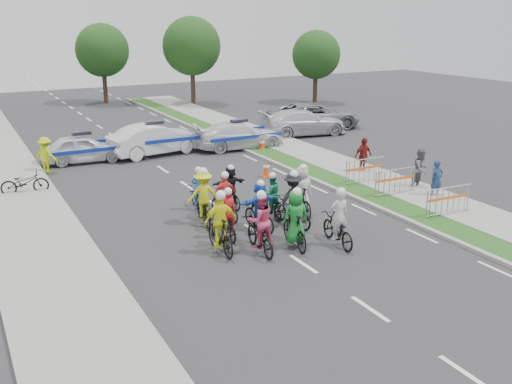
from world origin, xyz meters
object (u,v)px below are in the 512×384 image
rider_7 (301,196)px  rider_11 (230,189)px  police_car_0 (83,149)px  spectator_2 (363,156)px  cone_0 (266,169)px  barrier_0 (448,202)px  rider_0 (338,226)px  cone_1 (262,144)px  tree_2 (316,55)px  rider_4 (292,204)px  rider_8 (271,201)px  tree_1 (192,46)px  rider_5 (259,209)px  barrier_2 (364,172)px  rider_9 (224,201)px  rider_10 (203,202)px  civilian_sedan (303,122)px  parked_bike (25,183)px  rider_1 (295,224)px  rider_12 (198,195)px  spectator_1 (421,169)px  marshal_hiviz (46,155)px  rider_2 (260,229)px  police_car_1 (155,139)px  spectator_0 (437,179)px  civilian_suv (315,116)px  rider_6 (227,221)px  rider_3 (220,229)px  tree_4 (102,50)px

rider_7 → rider_11: rider_7 is taller
police_car_0 → spectator_2: bearing=-121.5°
cone_0 → barrier_0: bearing=-68.4°
rider_0 → cone_1: (4.20, 12.42, -0.29)m
rider_11 → tree_2: (17.63, 20.44, 3.12)m
barrier_0 → cone_0: size_ratio=2.86×
rider_0 → rider_4: (-0.36, 2.12, 0.14)m
rider_8 → rider_11: rider_8 is taller
tree_1 → tree_2: size_ratio=1.18×
rider_5 → barrier_2: 7.00m
rider_9 → tree_1: 27.50m
rider_4 → rider_10: size_ratio=0.97×
civilian_sedan → parked_bike: (-16.22, -4.57, -0.28)m
barrier_2 → rider_1: bearing=-144.8°
rider_0 → tree_2: (16.27, 25.27, 3.21)m
barrier_0 → rider_10: bearing=155.8°
rider_12 → barrier_0: rider_12 is taller
rider_4 → tree_2: 28.67m
rider_0 → spectator_1: (6.53, 3.21, 0.23)m
rider_5 → rider_9: 1.56m
marshal_hiviz → cone_0: 10.01m
rider_2 → rider_5: (0.87, 1.62, 0.02)m
police_car_1 → tree_1: tree_1 is taller
spectator_0 → tree_2: (10.01, 23.21, 3.08)m
civilian_suv → tree_1: (-2.88, 12.99, 3.73)m
rider_1 → spectator_1: rider_1 is taller
police_car_1 → barrier_2: (6.01, -9.38, -0.23)m
spectator_2 → rider_9: bearing=-168.0°
rider_2 → rider_6: 1.58m
rider_8 → rider_9: rider_9 is taller
barrier_2 → cone_1: size_ratio=2.86×
rider_3 → rider_7: rider_3 is taller
rider_12 → rider_10: bearing=79.0°
rider_2 → civilian_sedan: bearing=-120.8°
barrier_2 → rider_0: bearing=-135.5°
marshal_hiviz → rider_3: bearing=148.2°
rider_7 → civilian_suv: (9.67, 13.44, 0.06)m
civilian_sedan → tree_2: (7.92, 10.41, 3.07)m
rider_11 → civilian_suv: 16.24m
rider_9 → civilian_suv: (12.29, 12.57, 0.12)m
parked_bike → rider_1: bearing=-138.2°
rider_6 → tree_1: 29.15m
rider_0 → tree_2: bearing=-115.0°
rider_7 → rider_12: rider_7 is taller
tree_2 → spectator_1: bearing=-113.8°
spectator_1 → tree_4: (-5.26, 30.06, 3.33)m
spectator_0 → barrier_2: 3.10m
rider_7 → cone_1: size_ratio=2.75×
rider_1 → rider_2: size_ratio=0.97×
cone_0 → rider_5: bearing=-121.5°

